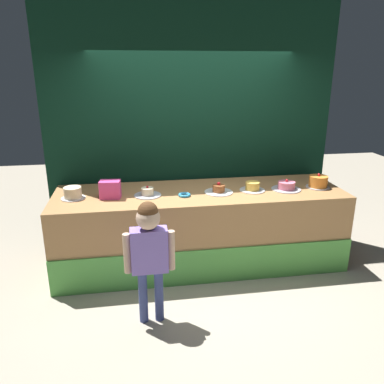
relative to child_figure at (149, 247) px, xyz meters
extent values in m
plane|color=#ADA38E|center=(0.66, 0.57, -0.78)|extent=(12.00, 12.00, 0.00)
cube|color=#B27F4C|center=(0.66, 1.07, -0.32)|extent=(3.39, 1.01, 0.92)
cube|color=#59B24C|center=(0.66, 0.56, -0.57)|extent=(3.39, 0.02, 0.42)
cube|color=black|center=(0.66, 1.68, 0.80)|extent=(3.66, 0.08, 3.17)
cylinder|color=#3F4C8C|center=(-0.07, 0.00, -0.51)|extent=(0.08, 0.08, 0.53)
cylinder|color=#3F4C8C|center=(0.07, 0.00, -0.51)|extent=(0.08, 0.08, 0.53)
cube|color=#8C72D8|center=(0.00, 0.00, -0.04)|extent=(0.33, 0.15, 0.42)
cylinder|color=beige|center=(-0.20, 0.00, -0.05)|extent=(0.07, 0.07, 0.38)
cylinder|color=beige|center=(0.20, 0.00, -0.05)|extent=(0.07, 0.07, 0.38)
sphere|color=beige|center=(0.00, 0.00, 0.28)|extent=(0.21, 0.21, 0.21)
sphere|color=brown|center=(0.00, 0.00, 0.34)|extent=(0.18, 0.18, 0.18)
cube|color=#F2479A|center=(-0.37, 0.99, 0.24)|extent=(0.24, 0.17, 0.20)
torus|color=#3399D8|center=(0.45, 0.92, 0.16)|extent=(0.14, 0.14, 0.03)
cylinder|color=silver|center=(-0.78, 1.04, 0.15)|extent=(0.27, 0.27, 0.01)
cylinder|color=beige|center=(-0.78, 1.04, 0.21)|extent=(0.19, 0.19, 0.12)
cylinder|color=silver|center=(0.04, 1.01, 0.15)|extent=(0.31, 0.31, 0.01)
cylinder|color=beige|center=(0.04, 1.01, 0.20)|extent=(0.14, 0.14, 0.08)
sphere|color=red|center=(0.04, 1.01, 0.25)|extent=(0.02, 0.02, 0.02)
cylinder|color=white|center=(0.86, 0.99, 0.15)|extent=(0.33, 0.33, 0.01)
cylinder|color=brown|center=(0.86, 0.99, 0.20)|extent=(0.14, 0.14, 0.08)
sphere|color=red|center=(0.86, 0.99, 0.25)|extent=(0.04, 0.04, 0.04)
cylinder|color=silver|center=(1.27, 1.00, 0.15)|extent=(0.30, 0.30, 0.01)
cylinder|color=#F2BF4C|center=(1.27, 1.00, 0.20)|extent=(0.17, 0.17, 0.09)
cylinder|color=silver|center=(1.69, 0.97, 0.15)|extent=(0.35, 0.35, 0.01)
cylinder|color=pink|center=(1.69, 0.97, 0.20)|extent=(0.20, 0.20, 0.09)
sphere|color=red|center=(1.69, 0.97, 0.26)|extent=(0.03, 0.03, 0.03)
cylinder|color=silver|center=(2.10, 0.99, 0.15)|extent=(0.28, 0.28, 0.01)
cylinder|color=orange|center=(2.10, 0.99, 0.22)|extent=(0.22, 0.22, 0.13)
sphere|color=red|center=(2.10, 0.99, 0.30)|extent=(0.03, 0.03, 0.03)
camera|label=1|loc=(-0.10, -3.10, 1.53)|focal=35.46mm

